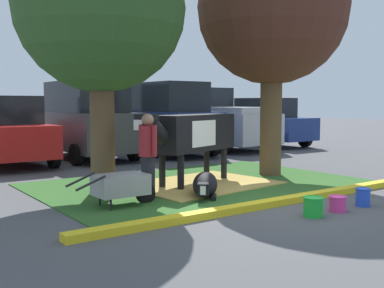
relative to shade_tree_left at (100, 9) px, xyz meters
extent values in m
plane|color=#4C4C4F|center=(1.98, -2.81, -3.68)|extent=(80.00, 80.00, 0.00)
cube|color=#2D5B23|center=(2.21, -0.35, -3.67)|extent=(7.11, 4.83, 0.02)
cube|color=yellow|center=(2.21, -2.91, -3.62)|extent=(8.31, 0.24, 0.12)
cube|color=tan|center=(2.10, -0.48, -3.66)|extent=(3.46, 2.75, 0.04)
cylinder|color=brown|center=(0.00, 0.00, -2.42)|extent=(0.49, 0.49, 2.54)
sphere|color=#2D5123|center=(0.00, 0.00, 0.04)|extent=(3.39, 3.39, 3.39)
cylinder|color=brown|center=(4.43, -0.32, -2.27)|extent=(0.54, 0.54, 2.84)
sphere|color=#4C281E|center=(4.43, -0.32, 0.45)|extent=(3.72, 3.72, 3.72)
cube|color=black|center=(2.10, -0.28, -2.52)|extent=(2.40, 1.42, 0.80)
cube|color=white|center=(1.96, -0.33, -2.52)|extent=(1.09, 0.98, 0.56)
cylinder|color=black|center=(0.85, -0.72, -2.42)|extent=(0.70, 0.51, 0.58)
cube|color=black|center=(0.55, -0.82, -2.24)|extent=(0.50, 0.39, 0.32)
cube|color=white|center=(0.36, -0.89, -2.28)|extent=(0.18, 0.23, 0.20)
cylinder|color=black|center=(1.37, -0.79, -3.30)|extent=(0.14, 0.14, 0.77)
cylinder|color=black|center=(1.21, -0.33, -3.30)|extent=(0.14, 0.14, 0.77)
cylinder|color=black|center=(3.00, -0.22, -3.30)|extent=(0.14, 0.14, 0.77)
cylinder|color=black|center=(2.84, 0.24, -3.30)|extent=(0.14, 0.14, 0.77)
cylinder|color=black|center=(3.24, 0.12, -2.77)|extent=(0.06, 0.06, 0.70)
ellipsoid|color=black|center=(1.44, -1.54, -3.44)|extent=(1.08, 1.15, 0.48)
cube|color=black|center=(1.05, -2.00, -3.42)|extent=(0.33, 0.34, 0.22)
cube|color=silver|center=(0.97, -2.09, -3.42)|extent=(0.12, 0.11, 0.16)
cylinder|color=black|center=(1.35, -1.93, -3.62)|extent=(0.30, 0.33, 0.10)
cylinder|color=black|center=(0.36, -1.19, -3.27)|extent=(0.26, 0.26, 0.83)
cylinder|color=maroon|center=(0.36, -1.19, -2.56)|extent=(0.34, 0.34, 0.57)
sphere|color=#8C664C|center=(0.36, -1.19, -2.17)|extent=(0.23, 0.23, 0.23)
cylinder|color=maroon|center=(0.35, -0.97, -2.54)|extent=(0.09, 0.09, 0.54)
cylinder|color=maroon|center=(0.37, -1.41, -2.54)|extent=(0.09, 0.09, 0.54)
cube|color=gray|center=(-0.32, -1.41, -3.28)|extent=(0.90, 0.60, 0.36)
cylinder|color=black|center=(0.18, -1.41, -3.50)|extent=(0.36, 0.10, 0.36)
cylinder|color=black|center=(-0.62, -1.19, -3.56)|extent=(0.04, 0.04, 0.24)
cylinder|color=black|center=(-0.63, -1.63, -3.56)|extent=(0.04, 0.04, 0.24)
cylinder|color=black|center=(-0.97, -1.19, -3.16)|extent=(0.53, 0.04, 0.23)
cylinder|color=black|center=(-0.98, -1.63, -3.16)|extent=(0.53, 0.04, 0.23)
cylinder|color=green|center=(1.87, -3.85, -3.53)|extent=(0.32, 0.32, 0.31)
torus|color=green|center=(1.87, -3.85, -3.37)|extent=(0.34, 0.34, 0.02)
cylinder|color=#EA3893|center=(2.49, -3.85, -3.56)|extent=(0.28, 0.28, 0.25)
torus|color=#EA3893|center=(2.49, -3.85, -3.43)|extent=(0.30, 0.30, 0.02)
cylinder|color=blue|center=(3.19, -3.85, -3.53)|extent=(0.25, 0.25, 0.31)
torus|color=blue|center=(3.19, -3.85, -3.37)|extent=(0.27, 0.27, 0.02)
cube|color=red|center=(-0.47, 5.60, -2.91)|extent=(1.81, 4.40, 0.90)
cube|color=black|center=(-0.47, 5.60, -2.06)|extent=(1.59, 2.20, 0.80)
cylinder|color=black|center=(0.44, 7.03, -3.36)|extent=(0.22, 0.64, 0.64)
cylinder|color=black|center=(0.43, 4.17, -3.36)|extent=(0.22, 0.64, 0.64)
cube|color=#3D3D42|center=(2.09, 5.78, -2.76)|extent=(1.91, 4.60, 1.20)
cube|color=black|center=(2.09, 5.78, -1.66)|extent=(1.68, 3.20, 1.00)
cylinder|color=black|center=(1.15, 7.27, -3.36)|extent=(0.22, 0.64, 0.64)
cylinder|color=black|center=(3.05, 7.27, -3.36)|extent=(0.22, 0.64, 0.64)
cylinder|color=black|center=(1.14, 4.28, -3.36)|extent=(0.22, 0.64, 0.64)
cylinder|color=black|center=(3.04, 4.28, -3.36)|extent=(0.22, 0.64, 0.64)
cube|color=navy|center=(4.83, 5.31, -2.76)|extent=(1.91, 4.60, 1.20)
cube|color=black|center=(4.83, 5.31, -1.66)|extent=(1.68, 3.20, 1.00)
cylinder|color=black|center=(3.89, 6.81, -3.36)|extent=(0.22, 0.64, 0.64)
cylinder|color=black|center=(5.79, 6.80, -3.36)|extent=(0.22, 0.64, 0.64)
cylinder|color=black|center=(3.88, 3.82, -3.36)|extent=(0.22, 0.64, 0.64)
cylinder|color=black|center=(5.78, 3.81, -3.36)|extent=(0.22, 0.64, 0.64)
cube|color=#B7B7BC|center=(7.58, 5.81, -2.81)|extent=(2.01, 5.40, 1.10)
cube|color=black|center=(7.58, 6.76, -1.76)|extent=(1.84, 1.80, 1.00)
cube|color=#B7B7BC|center=(7.58, 4.60, -2.14)|extent=(1.91, 2.70, 0.24)
cylinder|color=black|center=(6.58, 7.57, -3.36)|extent=(0.22, 0.64, 0.64)
cylinder|color=black|center=(8.58, 7.56, -3.36)|extent=(0.22, 0.64, 0.64)
cylinder|color=black|center=(6.58, 4.06, -3.36)|extent=(0.22, 0.64, 0.64)
cylinder|color=black|center=(8.58, 4.05, -3.36)|extent=(0.22, 0.64, 0.64)
cube|color=navy|center=(10.13, 5.70, -2.91)|extent=(1.81, 4.40, 0.90)
cube|color=black|center=(10.13, 5.70, -2.06)|extent=(1.59, 2.20, 0.80)
cylinder|color=black|center=(9.23, 7.13, -3.36)|extent=(0.22, 0.64, 0.64)
cylinder|color=black|center=(11.03, 7.13, -3.36)|extent=(0.22, 0.64, 0.64)
cylinder|color=black|center=(9.22, 4.27, -3.36)|extent=(0.22, 0.64, 0.64)
cylinder|color=black|center=(11.02, 4.27, -3.36)|extent=(0.22, 0.64, 0.64)
camera|label=1|loc=(-4.06, -8.78, -1.85)|focal=44.16mm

